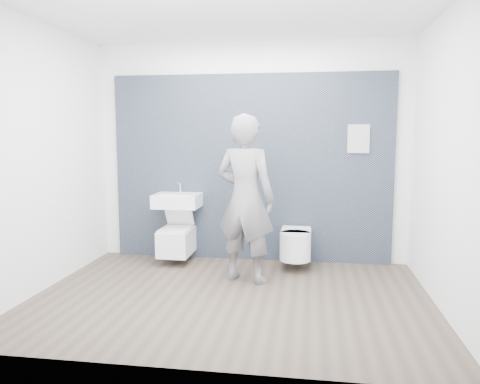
# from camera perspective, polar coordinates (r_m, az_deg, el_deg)

# --- Properties ---
(ground) EXTENTS (4.00, 4.00, 0.00)m
(ground) POSITION_cam_1_polar(r_m,az_deg,el_deg) (4.87, -1.09, -12.65)
(ground) COLOR #4E4134
(ground) RESTS_ON ground
(room_shell) EXTENTS (4.00, 4.00, 4.00)m
(room_shell) POSITION_cam_1_polar(r_m,az_deg,el_deg) (4.58, -1.15, 8.28)
(room_shell) COLOR white
(room_shell) RESTS_ON ground
(tile_wall) EXTENTS (3.60, 0.06, 2.40)m
(tile_wall) POSITION_cam_1_polar(r_m,az_deg,el_deg) (6.25, 1.22, -8.13)
(tile_wall) COLOR black
(tile_wall) RESTS_ON ground
(washbasin) EXTENTS (0.58, 0.43, 0.43)m
(washbasin) POSITION_cam_1_polar(r_m,az_deg,el_deg) (6.04, -7.66, -1.00)
(washbasin) COLOR white
(washbasin) RESTS_ON ground
(toilet_square) EXTENTS (0.38, 0.56, 0.70)m
(toilet_square) POSITION_cam_1_polar(r_m,az_deg,el_deg) (6.08, -7.74, -5.79)
(toilet_square) COLOR white
(toilet_square) RESTS_ON ground
(toilet_rounded) EXTENTS (0.37, 0.63, 0.34)m
(toilet_rounded) POSITION_cam_1_polar(r_m,az_deg,el_deg) (5.79, 6.79, -6.32)
(toilet_rounded) COLOR white
(toilet_rounded) RESTS_ON ground
(info_placard) EXTENTS (0.26, 0.03, 0.35)m
(info_placard) POSITION_cam_1_polar(r_m,az_deg,el_deg) (6.19, 13.79, -8.51)
(info_placard) COLOR white
(info_placard) RESTS_ON ground
(visitor) EXTENTS (0.78, 0.62, 1.86)m
(visitor) POSITION_cam_1_polar(r_m,az_deg,el_deg) (5.17, 0.67, -0.84)
(visitor) COLOR slate
(visitor) RESTS_ON ground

